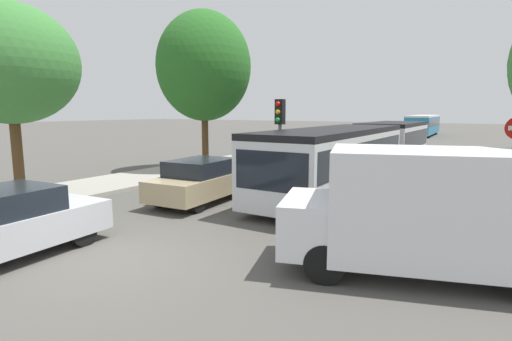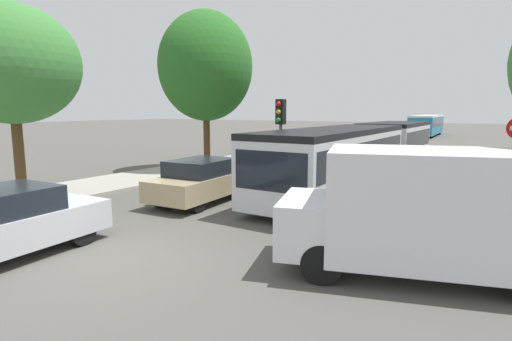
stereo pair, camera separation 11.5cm
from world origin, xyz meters
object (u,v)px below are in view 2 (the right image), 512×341
queued_car_tan (203,180)px  tree_left_mid (206,69)px  queued_car_white (394,138)px  queued_car_graphite (285,160)px  queued_car_blue (370,142)px  city_bus_rear (427,124)px  white_van (432,209)px  traffic_light (280,124)px  articulated_bus (365,149)px  queued_car_navy (340,149)px  tree_left_near (11,64)px

queued_car_tan → tree_left_mid: size_ratio=0.54×
queued_car_white → tree_left_mid: 20.16m
queued_car_graphite → queued_car_blue: bearing=-4.6°
city_bus_rear → white_van: city_bus_rear is taller
queued_car_graphite → traffic_light: 4.04m
articulated_bus → queued_car_navy: bearing=-150.3°
queued_car_tan → queued_car_blue: bearing=-3.9°
queued_car_graphite → white_van: (7.54, -8.43, 0.50)m
tree_left_mid → tree_left_near: bearing=-91.3°
traffic_light → tree_left_near: size_ratio=0.55×
city_bus_rear → traffic_light: bearing=180.0°
tree_left_mid → queued_car_white: bearing=76.4°
queued_car_graphite → tree_left_near: (-4.45, -9.43, 3.65)m
queued_car_blue → white_van: size_ratio=0.82×
articulated_bus → traffic_light: bearing=-26.6°
queued_car_graphite → queued_car_white: (0.36, 18.81, -0.05)m
articulated_bus → queued_car_blue: (-3.39, 12.04, -0.63)m
queued_car_blue → tree_left_mid: 14.36m
queued_car_blue → queued_car_navy: bearing=177.5°
queued_car_graphite → tree_left_mid: tree_left_mid is taller
queued_car_navy → tree_left_near: size_ratio=0.71×
queued_car_graphite → tree_left_near: size_ratio=0.70×
queued_car_navy → white_van: size_ratio=0.83×
queued_car_white → tree_left_mid: bearing=162.5°
articulated_bus → white_van: size_ratio=3.00×
queued_car_blue → white_van: white_van is taller
queued_car_white → tree_left_near: tree_left_near is taller
city_bus_rear → tree_left_mid: size_ratio=1.46×
articulated_bus → queued_car_navy: (-3.23, 5.66, -0.61)m
city_bus_rear → queued_car_tan: size_ratio=2.73×
queued_car_graphite → articulated_bus: bearing=-84.1°
queued_car_blue → queued_car_white: bearing=-6.0°
city_bus_rear → queued_car_graphite: city_bus_rear is taller
queued_car_tan → queued_car_blue: 18.63m
queued_car_blue → queued_car_white: (0.22, 6.15, -0.05)m
queued_car_tan → queued_car_blue: size_ratio=0.96×
articulated_bus → city_bus_rear: (-3.31, 34.41, 0.04)m
queued_car_navy → queued_car_blue: size_ratio=1.02×
white_van → traffic_light: bearing=-58.6°
city_bus_rear → traffic_light: size_ratio=3.36×
queued_car_navy → white_van: (7.24, -14.71, 0.48)m
queued_car_white → white_van: size_ratio=0.76×
articulated_bus → queued_car_navy: size_ratio=3.60×
queued_car_white → tree_left_mid: tree_left_mid is taller
queued_car_navy → city_bus_rear: bearing=-3.8°
queued_car_blue → traffic_light: size_ratio=1.29×
queued_car_blue → tree_left_mid: bearing=157.4°
traffic_light → tree_left_near: 8.82m
queued_car_tan → traffic_light: traffic_light is taller
tree_left_mid → queued_car_graphite: bearing=4.5°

